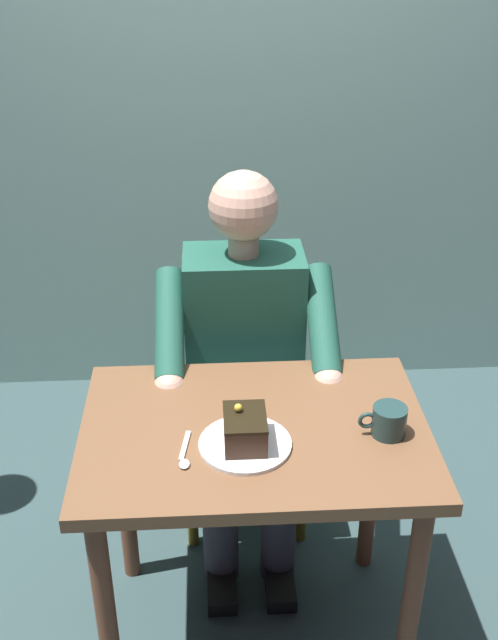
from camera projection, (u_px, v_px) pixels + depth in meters
ground_plane at (254, 629)px, 2.25m from camera, size 14.00×14.00×0.00m
cafe_rear_panel at (230, 23)px, 2.78m from camera, size 6.40×0.12×3.00m
dining_table at (254, 464)px, 1.94m from camera, size 0.87×0.61×0.74m
chair at (243, 378)px, 2.55m from camera, size 0.42×0.42×0.89m
seated_person at (245, 367)px, 2.32m from camera, size 0.53×0.58×1.23m
dessert_plate at (245, 444)px, 1.82m from camera, size 0.22×0.22×0.01m
cake_slice at (245, 429)px, 1.80m from camera, size 0.10×0.13×0.10m
coffee_cup at (388, 420)px, 1.84m from camera, size 0.12×0.08×0.08m
dessert_spoon at (185, 455)px, 1.78m from camera, size 0.03×0.14×0.01m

